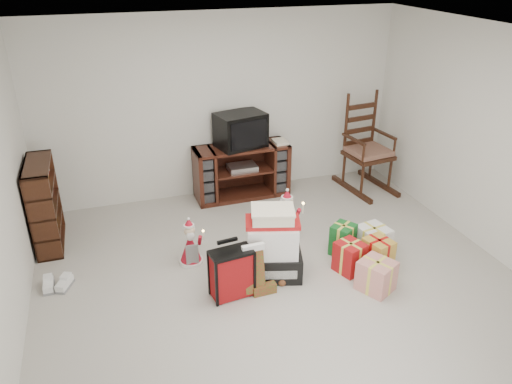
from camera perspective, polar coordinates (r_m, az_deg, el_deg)
room at (r=4.64m, az=3.62°, el=1.44°), size 5.01×5.01×2.51m
tv_stand at (r=6.99m, az=-1.65°, el=2.39°), size 1.31×0.48×0.75m
bookshelf at (r=6.28m, az=-22.99°, el=-1.49°), size 0.28×0.84×1.03m
rocking_chair at (r=7.40m, az=12.41°, el=4.11°), size 0.70×1.02×1.44m
gift_pile at (r=5.31m, az=1.86°, el=-6.29°), size 0.72×0.61×0.78m
red_suitcase at (r=5.04m, az=-2.79°, el=-9.28°), size 0.43×0.26×0.62m
stocking at (r=5.05m, az=-0.23°, el=-8.88°), size 0.27×0.13×0.58m
teddy_bear at (r=5.34m, az=3.33°, el=-8.74°), size 0.21×0.19×0.31m
santa_figurine at (r=6.00m, az=3.50°, el=-3.23°), size 0.32×0.30×0.65m
mrs_claus_figurine at (r=5.61m, az=-7.52°, el=-6.12°), size 0.27×0.26×0.56m
sneaker_pair at (r=5.65m, az=-21.83°, el=-9.79°), size 0.31×0.27×0.09m
gift_cluster at (r=5.65m, az=11.77°, el=-7.08°), size 0.84×0.95×0.29m
crt_television at (r=6.78m, az=-1.78°, el=7.09°), size 0.72×0.59×0.47m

